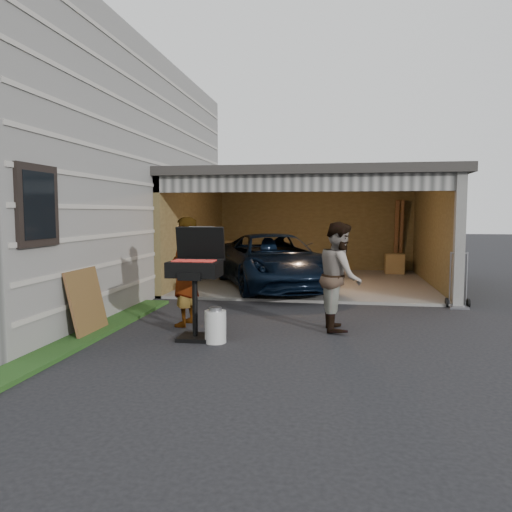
% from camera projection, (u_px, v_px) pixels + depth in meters
% --- Properties ---
extents(ground, '(80.00, 80.00, 0.00)m').
position_uv_depth(ground, '(231.00, 344.00, 7.23)').
color(ground, black).
rests_on(ground, ground).
extents(house, '(7.00, 11.00, 5.50)m').
position_uv_depth(house, '(21.00, 177.00, 11.89)').
color(house, '#474744').
rests_on(house, ground).
extents(groundcover_strip, '(0.50, 8.00, 0.06)m').
position_uv_depth(groundcover_strip, '(50.00, 355.00, 6.61)').
color(groundcover_strip, '#193814').
rests_on(groundcover_strip, ground).
extents(garage, '(6.80, 6.30, 2.90)m').
position_uv_depth(garage, '(311.00, 214.00, 13.62)').
color(garage, '#605E59').
rests_on(garage, ground).
extents(minivan, '(3.87, 5.22, 1.32)m').
position_uv_depth(minivan, '(273.00, 263.00, 12.29)').
color(minivan, black).
rests_on(minivan, ground).
extents(woman, '(0.47, 0.69, 1.83)m').
position_uv_depth(woman, '(184.00, 272.00, 8.38)').
color(woman, silver).
rests_on(woman, ground).
extents(man, '(0.75, 0.92, 1.76)m').
position_uv_depth(man, '(340.00, 276.00, 8.07)').
color(man, '#3C1B17').
rests_on(man, ground).
extents(bbq_grill, '(0.76, 0.67, 1.69)m').
position_uv_depth(bbq_grill, '(195.00, 273.00, 7.48)').
color(bbq_grill, black).
rests_on(bbq_grill, ground).
extents(propane_tank, '(0.38, 0.38, 0.47)m').
position_uv_depth(propane_tank, '(215.00, 327.00, 7.31)').
color(propane_tank, silver).
rests_on(propane_tank, ground).
extents(plywood_panel, '(0.26, 0.94, 1.03)m').
position_uv_depth(plywood_panel, '(87.00, 302.00, 7.75)').
color(plywood_panel, '#533F1C').
rests_on(plywood_panel, ground).
extents(hand_truck, '(0.46, 0.34, 1.12)m').
position_uv_depth(hand_truck, '(458.00, 297.00, 9.99)').
color(hand_truck, gray).
rests_on(hand_truck, ground).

